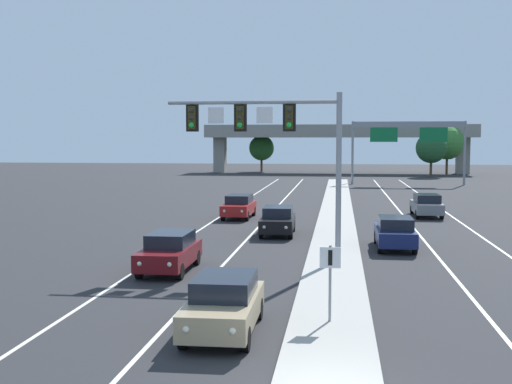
{
  "coord_description": "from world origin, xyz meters",
  "views": [
    {
      "loc": [
        0.22,
        -13.23,
        5.37
      ],
      "look_at": [
        -3.2,
        13.51,
        3.2
      ],
      "focal_mm": 46.14,
      "sensor_mm": 36.0,
      "label": 1
    }
  ],
  "objects_px": {
    "tree_far_left_b": "(262,148)",
    "car_oncoming_tan": "(224,304)",
    "tree_far_right_a": "(447,143)",
    "car_oncoming_darkred": "(170,251)",
    "car_receding_navy": "(395,232)",
    "tree_far_right_c": "(431,148)",
    "overhead_signal_mast": "(277,136)",
    "car_oncoming_red": "(239,206)",
    "median_sign_post": "(330,272)",
    "car_oncoming_black": "(278,220)",
    "highway_sign_gantry": "(408,132)",
    "car_receding_grey": "(427,205)"
  },
  "relations": [
    {
      "from": "car_oncoming_darkred",
      "to": "highway_sign_gantry",
      "type": "relative_size",
      "value": 0.34
    },
    {
      "from": "median_sign_post",
      "to": "car_oncoming_darkred",
      "type": "distance_m",
      "value": 9.74
    },
    {
      "from": "car_oncoming_tan",
      "to": "car_oncoming_darkred",
      "type": "relative_size",
      "value": 1.0
    },
    {
      "from": "car_oncoming_tan",
      "to": "tree_far_left_b",
      "type": "xyz_separation_m",
      "value": [
        -9.74,
        90.47,
        3.1
      ]
    },
    {
      "from": "car_oncoming_black",
      "to": "car_oncoming_red",
      "type": "distance_m",
      "value": 8.17
    },
    {
      "from": "tree_far_right_a",
      "to": "tree_far_right_c",
      "type": "relative_size",
      "value": 1.16
    },
    {
      "from": "car_receding_grey",
      "to": "median_sign_post",
      "type": "bearing_deg",
      "value": -102.66
    },
    {
      "from": "car_receding_navy",
      "to": "tree_far_right_c",
      "type": "xyz_separation_m",
      "value": [
        10.17,
        63.45,
        3.32
      ]
    },
    {
      "from": "car_oncoming_darkred",
      "to": "car_oncoming_black",
      "type": "relative_size",
      "value": 0.99
    },
    {
      "from": "overhead_signal_mast",
      "to": "car_oncoming_black",
      "type": "bearing_deg",
      "value": 95.01
    },
    {
      "from": "car_receding_navy",
      "to": "overhead_signal_mast",
      "type": "bearing_deg",
      "value": -141.26
    },
    {
      "from": "overhead_signal_mast",
      "to": "car_receding_navy",
      "type": "xyz_separation_m",
      "value": [
        5.41,
        4.34,
        -4.68
      ]
    },
    {
      "from": "car_oncoming_darkred",
      "to": "car_receding_grey",
      "type": "height_order",
      "value": "same"
    },
    {
      "from": "overhead_signal_mast",
      "to": "car_receding_navy",
      "type": "bearing_deg",
      "value": 38.74
    },
    {
      "from": "median_sign_post",
      "to": "tree_far_left_b",
      "type": "xyz_separation_m",
      "value": [
        -12.64,
        89.47,
        2.33
      ]
    },
    {
      "from": "car_oncoming_darkred",
      "to": "car_oncoming_red",
      "type": "relative_size",
      "value": 1.0
    },
    {
      "from": "car_oncoming_red",
      "to": "tree_far_right_c",
      "type": "relative_size",
      "value": 0.71
    },
    {
      "from": "car_oncoming_darkred",
      "to": "tree_far_right_c",
      "type": "xyz_separation_m",
      "value": [
        19.72,
        70.24,
        3.32
      ]
    },
    {
      "from": "car_oncoming_tan",
      "to": "car_receding_navy",
      "type": "xyz_separation_m",
      "value": [
        5.87,
        14.92,
        0.0
      ]
    },
    {
      "from": "car_oncoming_red",
      "to": "tree_far_right_c",
      "type": "xyz_separation_m",
      "value": [
        19.68,
        52.0,
        3.32
      ]
    },
    {
      "from": "car_oncoming_darkred",
      "to": "tree_far_right_c",
      "type": "height_order",
      "value": "tree_far_right_c"
    },
    {
      "from": "car_oncoming_darkred",
      "to": "tree_far_right_c",
      "type": "bearing_deg",
      "value": 74.32
    },
    {
      "from": "highway_sign_gantry",
      "to": "tree_far_right_a",
      "type": "bearing_deg",
      "value": 70.8
    },
    {
      "from": "car_oncoming_black",
      "to": "car_oncoming_red",
      "type": "xyz_separation_m",
      "value": [
        -3.37,
        7.44,
        0.0
      ]
    },
    {
      "from": "car_oncoming_tan",
      "to": "tree_far_right_a",
      "type": "height_order",
      "value": "tree_far_right_a"
    },
    {
      "from": "car_oncoming_red",
      "to": "tree_far_right_a",
      "type": "height_order",
      "value": "tree_far_right_a"
    },
    {
      "from": "car_oncoming_darkred",
      "to": "car_receding_navy",
      "type": "bearing_deg",
      "value": 35.42
    },
    {
      "from": "tree_far_right_c",
      "to": "tree_far_left_b",
      "type": "bearing_deg",
      "value": 154.85
    },
    {
      "from": "tree_far_right_a",
      "to": "car_oncoming_darkred",
      "type": "bearing_deg",
      "value": -106.61
    },
    {
      "from": "tree_far_right_a",
      "to": "tree_far_left_b",
      "type": "distance_m",
      "value": 29.53
    },
    {
      "from": "car_oncoming_darkred",
      "to": "car_oncoming_red",
      "type": "bearing_deg",
      "value": 89.87
    },
    {
      "from": "median_sign_post",
      "to": "tree_far_right_c",
      "type": "distance_m",
      "value": 78.52
    },
    {
      "from": "overhead_signal_mast",
      "to": "highway_sign_gantry",
      "type": "height_order",
      "value": "highway_sign_gantry"
    },
    {
      "from": "tree_far_right_a",
      "to": "overhead_signal_mast",
      "type": "bearing_deg",
      "value": -104.18
    },
    {
      "from": "car_receding_navy",
      "to": "tree_far_right_c",
      "type": "relative_size",
      "value": 0.7
    },
    {
      "from": "car_oncoming_darkred",
      "to": "tree_far_right_a",
      "type": "relative_size",
      "value": 0.61
    },
    {
      "from": "car_receding_navy",
      "to": "highway_sign_gantry",
      "type": "bearing_deg",
      "value": 83.58
    },
    {
      "from": "car_oncoming_red",
      "to": "overhead_signal_mast",
      "type": "bearing_deg",
      "value": -75.45
    },
    {
      "from": "tree_far_left_b",
      "to": "car_oncoming_tan",
      "type": "bearing_deg",
      "value": -83.86
    },
    {
      "from": "tree_far_left_b",
      "to": "median_sign_post",
      "type": "bearing_deg",
      "value": -81.96
    },
    {
      "from": "car_oncoming_darkred",
      "to": "tree_far_left_b",
      "type": "distance_m",
      "value": 82.62
    },
    {
      "from": "highway_sign_gantry",
      "to": "tree_far_left_b",
      "type": "relative_size",
      "value": 2.21
    },
    {
      "from": "car_oncoming_red",
      "to": "tree_far_right_a",
      "type": "xyz_separation_m",
      "value": [
        22.93,
        58.76,
        4.0
      ]
    },
    {
      "from": "car_receding_grey",
      "to": "tree_far_right_c",
      "type": "height_order",
      "value": "tree_far_right_c"
    },
    {
      "from": "car_receding_navy",
      "to": "tree_far_right_a",
      "type": "relative_size",
      "value": 0.61
    },
    {
      "from": "highway_sign_gantry",
      "to": "tree_far_right_c",
      "type": "relative_size",
      "value": 2.09
    },
    {
      "from": "car_oncoming_red",
      "to": "tree_far_right_a",
      "type": "distance_m",
      "value": 63.2
    },
    {
      "from": "car_oncoming_tan",
      "to": "car_oncoming_red",
      "type": "xyz_separation_m",
      "value": [
        -3.65,
        26.36,
        0.0
      ]
    },
    {
      "from": "tree_far_left_b",
      "to": "tree_far_right_a",
      "type": "bearing_deg",
      "value": -10.43
    },
    {
      "from": "median_sign_post",
      "to": "car_oncoming_black",
      "type": "relative_size",
      "value": 0.49
    }
  ]
}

